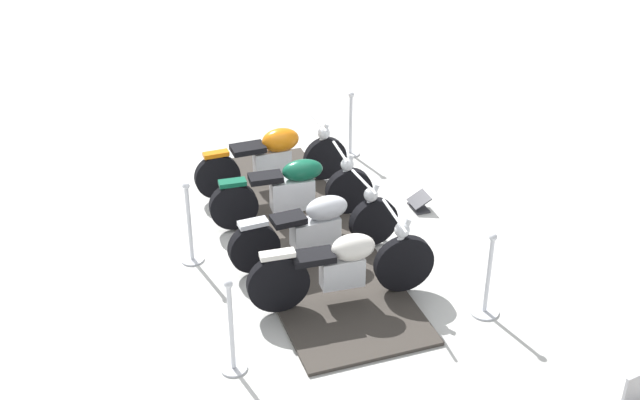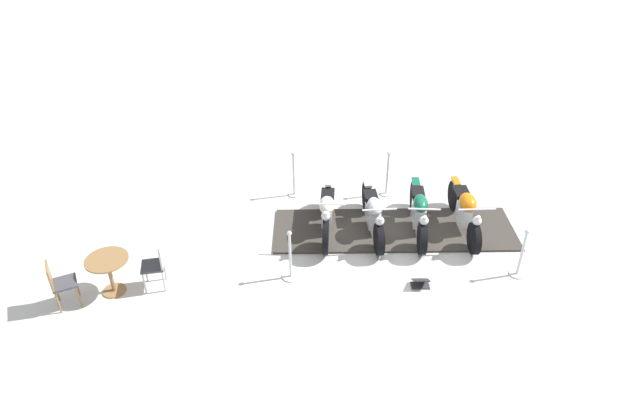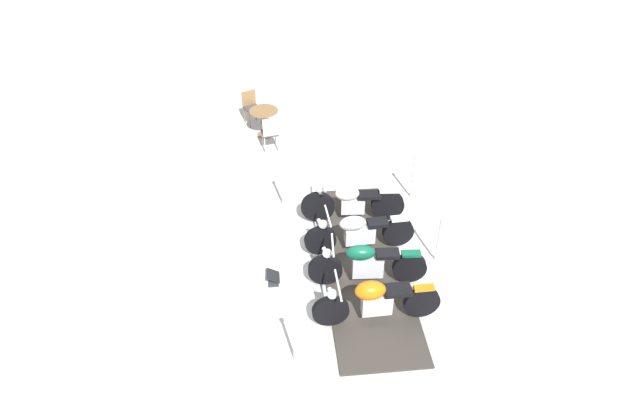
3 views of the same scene
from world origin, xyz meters
name	(u,v)px [view 1 (image 1 of 3)]	position (x,y,z in m)	size (l,w,h in m)	color
ground_plane	(304,240)	(0.00, 0.00, 0.00)	(80.00, 80.00, 0.00)	silver
display_platform	(304,238)	(0.00, 0.00, 0.02)	(5.05, 1.55, 0.05)	#38332D
motorcycle_cream	(345,265)	(1.42, 0.12, 0.52)	(0.75, 2.21, 1.04)	black
motorcycle_chrome	(318,226)	(0.47, 0.07, 0.48)	(0.67, 2.23, 0.94)	black
motorcycle_forest	(295,190)	(-0.47, 0.00, 0.50)	(0.63, 2.22, 0.94)	black
motorcycle_copper	(275,156)	(-1.43, -0.05, 0.53)	(0.73, 2.25, 0.95)	black
stanchion_left_mid	(190,233)	(0.10, -1.47, 0.40)	(0.29, 0.29, 1.11)	silver
stanchion_left_front	(232,338)	(2.24, -1.33, 0.41)	(0.28, 0.28, 1.12)	silver
stanchion_right_rear	(350,133)	(-2.24, 1.33, 0.37)	(0.29, 0.29, 1.04)	silver
stanchion_right_front	(487,288)	(2.05, 1.60, 0.34)	(0.33, 0.33, 1.06)	silver
info_placard	(419,204)	(-0.37, 1.75, 0.07)	(0.36, 0.26, 0.22)	#333338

